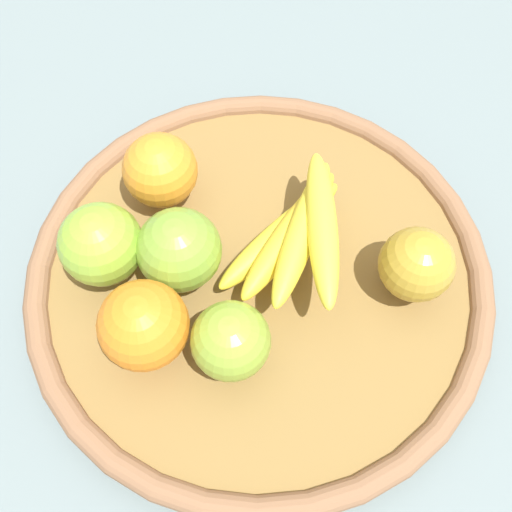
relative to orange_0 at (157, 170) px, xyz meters
name	(u,v)px	position (x,y,z in m)	size (l,w,h in m)	color
ground_plane	(256,284)	(-0.10, 0.09, -0.08)	(2.40, 2.40, 0.00)	slate
basket	(256,275)	(-0.10, 0.09, -0.06)	(0.46, 0.46, 0.04)	olive
orange_0	(157,170)	(0.00, 0.00, 0.00)	(0.08, 0.08, 0.08)	orange
apple_2	(98,241)	(0.05, 0.08, 0.00)	(0.08, 0.08, 0.08)	#87B335
banana_bunch	(295,231)	(-0.14, 0.07, 0.00)	(0.14, 0.17, 0.07)	yellow
apple_0	(413,264)	(-0.24, 0.10, 0.00)	(0.07, 0.07, 0.07)	#AE8E2D
apple_1	(227,341)	(-0.08, 0.18, 0.00)	(0.07, 0.07, 0.07)	#84A635
apple_3	(176,250)	(-0.03, 0.09, 0.00)	(0.08, 0.08, 0.08)	olive
orange_1	(140,325)	(0.00, 0.17, 0.00)	(0.08, 0.08, 0.08)	orange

